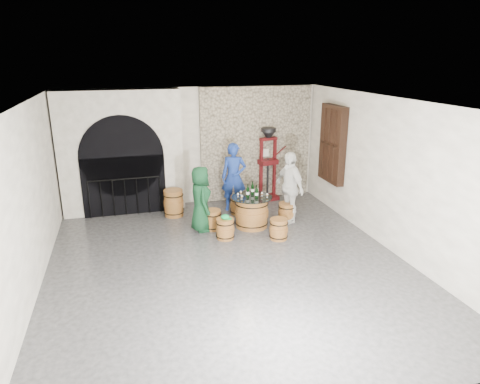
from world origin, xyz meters
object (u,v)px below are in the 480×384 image
object	(u,v)px
barrel_stool_near_left	(225,229)
person_blue	(234,177)
barrel_stool_far	(238,205)
barrel_stool_near_right	(279,229)
person_green	(201,199)
side_barrel	(174,203)
corking_press	(268,159)
barrel_stool_left	(213,220)
wine_bottle_left	(248,192)
barrel_stool_right	(287,212)
barrel_table	(252,212)
wine_bottle_right	(253,189)
wine_bottle_center	(257,193)
person_white	(289,187)

from	to	relation	value
barrel_stool_near_left	person_blue	world-z (taller)	person_blue
barrel_stool_far	barrel_stool_near_left	size ratio (longest dim) A/B	1.00
barrel_stool_far	barrel_stool_near_right	bearing A→B (deg)	-76.08
person_green	side_barrel	distance (m)	1.32
corking_press	barrel_stool_left	bearing A→B (deg)	-149.45
barrel_stool_near_right	wine_bottle_left	bearing A→B (deg)	117.91
barrel_stool_near_left	wine_bottle_left	world-z (taller)	wine_bottle_left
barrel_stool_right	person_green	xyz separation A→B (m)	(-2.17, 0.02, 0.54)
barrel_stool_right	wine_bottle_left	distance (m)	1.23
barrel_table	person_green	world-z (taller)	person_green
barrel_stool_right	side_barrel	distance (m)	2.92
barrel_stool_near_left	wine_bottle_right	world-z (taller)	wine_bottle_right
corking_press	barrel_table	bearing A→B (deg)	-130.43
barrel_stool_far	wine_bottle_center	xyz separation A→B (m)	(0.16, -1.06, 0.65)
barrel_stool_far	barrel_stool_near_right	xyz separation A→B (m)	(0.45, -1.83, 0.00)
barrel_stool_near_left	corking_press	bearing A→B (deg)	52.52
barrel_stool_far	wine_bottle_right	bearing A→B (deg)	-78.17
barrel_stool_right	person_white	xyz separation A→B (m)	(0.05, 0.00, 0.65)
barrel_stool_near_left	person_white	world-z (taller)	person_white
wine_bottle_left	barrel_stool_right	bearing A→B (deg)	4.37
barrel_stool_near_left	wine_bottle_left	xyz separation A→B (m)	(0.69, 0.55, 0.65)
barrel_stool_far	wine_bottle_left	size ratio (longest dim) A/B	1.49
barrel_stool_right	person_white	distance (m)	0.66
barrel_stool_right	person_blue	xyz separation A→B (m)	(-1.05, 1.19, 0.67)
side_barrel	person_white	bearing A→B (deg)	-22.88
barrel_stool_far	barrel_stool_near_left	distance (m)	1.65
person_white	barrel_table	bearing A→B (deg)	-98.08
person_white	side_barrel	world-z (taller)	person_white
barrel_table	wine_bottle_right	world-z (taller)	wine_bottle_right
barrel_table	person_white	distance (m)	1.13
person_green	wine_bottle_left	distance (m)	1.13
barrel_stool_left	barrel_stool_right	distance (m)	1.90
barrel_stool_far	wine_bottle_right	world-z (taller)	wine_bottle_right
wine_bottle_right	wine_bottle_left	bearing A→B (deg)	-133.24
barrel_stool_far	wine_bottle_right	size ratio (longest dim) A/B	1.49
barrel_stool_left	wine_bottle_center	distance (m)	1.24
barrel_stool_near_left	person_white	distance (m)	2.00
wine_bottle_right	side_barrel	size ratio (longest dim) A/B	0.46
wine_bottle_left	person_green	bearing A→B (deg)	174.69
barrel_table	side_barrel	world-z (taller)	barrel_table
barrel_stool_near_right	wine_bottle_center	distance (m)	1.05
barrel_stool_far	side_barrel	size ratio (longest dim) A/B	0.69
barrel_stool_far	corking_press	size ratio (longest dim) A/B	0.23
person_blue	corking_press	xyz separation A→B (m)	(1.15, 0.58, 0.30)
wine_bottle_right	corking_press	bearing A→B (deg)	59.79
person_blue	side_barrel	xyz separation A→B (m)	(-1.63, -0.04, -0.56)
barrel_stool_left	barrel_stool_far	distance (m)	1.22
barrel_table	barrel_stool_far	xyz separation A→B (m)	(-0.08, 0.95, -0.14)
wine_bottle_center	barrel_stool_right	bearing A→B (deg)	13.26
barrel_stool_left	wine_bottle_right	world-z (taller)	wine_bottle_right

